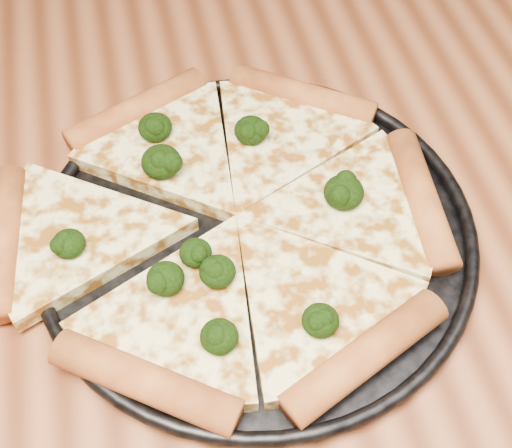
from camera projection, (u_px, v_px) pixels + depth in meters
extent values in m
cube|color=brown|center=(132.00, 346.00, 0.49)|extent=(1.20, 0.90, 0.04)
cube|color=brown|center=(476.00, 167.00, 1.09)|extent=(0.06, 0.06, 0.71)
cylinder|color=black|center=(256.00, 234.00, 0.52)|extent=(0.32, 0.32, 0.01)
torus|color=black|center=(256.00, 229.00, 0.52)|extent=(0.33, 0.33, 0.01)
cylinder|color=#CC6F33|center=(303.00, 96.00, 0.59)|extent=(0.12, 0.10, 0.03)
cylinder|color=#CC6F33|center=(137.00, 110.00, 0.58)|extent=(0.13, 0.08, 0.03)
cylinder|color=#CC6F33|center=(3.00, 240.00, 0.50)|extent=(0.04, 0.13, 0.03)
cylinder|color=#CC6F33|center=(145.00, 382.00, 0.43)|extent=(0.12, 0.10, 0.03)
cylinder|color=#CC6F33|center=(365.00, 356.00, 0.45)|extent=(0.13, 0.08, 0.03)
cylinder|color=#CC6F33|center=(421.00, 198.00, 0.52)|extent=(0.04, 0.13, 0.03)
ellipsoid|color=black|center=(69.00, 244.00, 0.49)|extent=(0.02, 0.02, 0.02)
ellipsoid|color=black|center=(161.00, 162.00, 0.53)|extent=(0.03, 0.03, 0.02)
ellipsoid|color=black|center=(219.00, 336.00, 0.44)|extent=(0.03, 0.03, 0.02)
ellipsoid|color=black|center=(251.00, 130.00, 0.55)|extent=(0.03, 0.03, 0.02)
ellipsoid|color=black|center=(155.00, 127.00, 0.55)|extent=(0.03, 0.03, 0.02)
ellipsoid|color=black|center=(165.00, 279.00, 0.47)|extent=(0.03, 0.03, 0.02)
ellipsoid|color=black|center=(344.00, 192.00, 0.51)|extent=(0.03, 0.03, 0.02)
ellipsoid|color=black|center=(320.00, 320.00, 0.45)|extent=(0.03, 0.03, 0.02)
ellipsoid|color=black|center=(217.00, 271.00, 0.47)|extent=(0.03, 0.03, 0.02)
ellipsoid|color=black|center=(196.00, 253.00, 0.48)|extent=(0.02, 0.02, 0.02)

